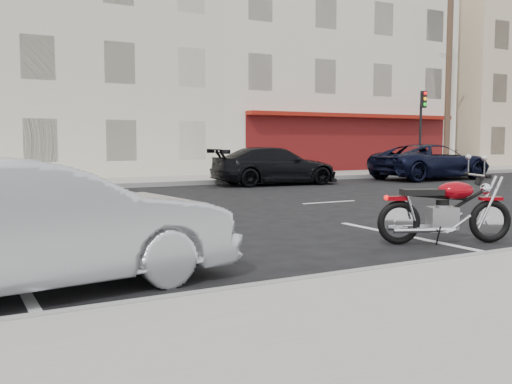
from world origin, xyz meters
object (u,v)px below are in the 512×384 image
utility_pole (448,77)px  suv_far (431,162)px  motorcycle (492,211)px  car_far (275,166)px  traffic_light (422,120)px  sedan_silver (33,226)px  fire_hydrant (395,163)px

utility_pole → suv_far: utility_pole is taller
motorcycle → car_far: (3.10, 11.78, 0.19)m
traffic_light → suv_far: traffic_light is taller
suv_far → sedan_silver: bearing=122.7°
fire_hydrant → suv_far: bearing=-108.3°
motorcycle → fire_hydrant: bearing=75.0°
sedan_silver → car_far: size_ratio=0.91×
sedan_silver → suv_far: bearing=-64.3°
traffic_light → suv_far: size_ratio=0.73×
motorcycle → suv_far: size_ratio=0.38×
suv_far → car_far: suv_far is taller
car_far → traffic_light: bearing=-69.9°
sedan_silver → suv_far: (16.80, 10.81, 0.03)m
suv_far → motorcycle: bearing=137.4°
suv_far → car_far: size_ratio=1.12×
suv_far → fire_hydrant: bearing=-18.4°
fire_hydrant → suv_far: size_ratio=0.14×
utility_pole → suv_far: (-4.61, -3.46, -4.01)m
sedan_silver → suv_far: suv_far is taller
fire_hydrant → suv_far: suv_far is taller
sedan_silver → car_far: (9.73, 11.47, -0.02)m
motorcycle → car_far: size_ratio=0.43×
utility_pole → sedan_silver: utility_pole is taller
motorcycle → sedan_silver: 6.64m
sedan_silver → car_far: bearing=-47.4°
sedan_silver → car_far: 15.04m
fire_hydrant → sedan_silver: size_ratio=0.17×
motorcycle → sedan_silver: size_ratio=0.47×
suv_far → car_far: 7.10m
motorcycle → sedan_silver: bearing=-159.7°
traffic_light → suv_far: 4.51m
utility_pole → suv_far: bearing=-143.1°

